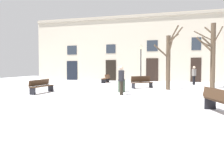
{
  "coord_description": "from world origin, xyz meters",
  "views": [
    {
      "loc": [
        3.31,
        -11.62,
        1.61
      ],
      "look_at": [
        0.0,
        2.08,
        1.06
      ],
      "focal_mm": 30.6,
      "sensor_mm": 36.0,
      "label": 1
    }
  ],
  "objects_px": {
    "streetlamp": "(141,60)",
    "litter_bin": "(122,86)",
    "tree_near_facade": "(212,53)",
    "person_near_bench": "(194,74)",
    "bench_by_litter_bin": "(41,86)",
    "bench_far_corner": "(142,82)",
    "person_crossing_plaza": "(121,79)",
    "bench_near_lamp": "(223,101)",
    "bench_back_to_back_right": "(106,78)",
    "tree_foreground": "(169,59)"
  },
  "relations": [
    {
      "from": "bench_back_to_back_right",
      "to": "tree_near_facade",
      "type": "bearing_deg",
      "value": 69.38
    },
    {
      "from": "bench_near_lamp",
      "to": "person_crossing_plaza",
      "type": "distance_m",
      "value": 5.6
    },
    {
      "from": "litter_bin",
      "to": "bench_back_to_back_right",
      "type": "distance_m",
      "value": 7.49
    },
    {
      "from": "tree_foreground",
      "to": "bench_far_corner",
      "type": "height_order",
      "value": "tree_foreground"
    },
    {
      "from": "bench_by_litter_bin",
      "to": "litter_bin",
      "type": "bearing_deg",
      "value": -66.0
    },
    {
      "from": "tree_near_facade",
      "to": "bench_back_to_back_right",
      "type": "xyz_separation_m",
      "value": [
        -9.13,
        3.17,
        -2.2
      ]
    },
    {
      "from": "bench_near_lamp",
      "to": "person_crossing_plaza",
      "type": "height_order",
      "value": "person_crossing_plaza"
    },
    {
      "from": "person_near_bench",
      "to": "bench_by_litter_bin",
      "type": "bearing_deg",
      "value": -12.65
    },
    {
      "from": "streetlamp",
      "to": "person_crossing_plaza",
      "type": "bearing_deg",
      "value": -92.38
    },
    {
      "from": "bench_by_litter_bin",
      "to": "person_crossing_plaza",
      "type": "distance_m",
      "value": 5.0
    },
    {
      "from": "tree_near_facade",
      "to": "bench_far_corner",
      "type": "distance_m",
      "value": 5.68
    },
    {
      "from": "streetlamp",
      "to": "bench_far_corner",
      "type": "bearing_deg",
      "value": -84.15
    },
    {
      "from": "bench_far_corner",
      "to": "person_near_bench",
      "type": "bearing_deg",
      "value": 4.33
    },
    {
      "from": "streetlamp",
      "to": "person_crossing_plaza",
      "type": "xyz_separation_m",
      "value": [
        -0.36,
        -8.64,
        -1.42
      ]
    },
    {
      "from": "tree_foreground",
      "to": "person_crossing_plaza",
      "type": "height_order",
      "value": "tree_foreground"
    },
    {
      "from": "bench_far_corner",
      "to": "person_crossing_plaza",
      "type": "height_order",
      "value": "person_crossing_plaza"
    },
    {
      "from": "bench_far_corner",
      "to": "bench_back_to_back_right",
      "type": "xyz_separation_m",
      "value": [
        -4.0,
        4.21,
        -0.01
      ]
    },
    {
      "from": "bench_by_litter_bin",
      "to": "tree_near_facade",
      "type": "bearing_deg",
      "value": -58.56
    },
    {
      "from": "bench_far_corner",
      "to": "bench_near_lamp",
      "type": "bearing_deg",
      "value": -103.73
    },
    {
      "from": "streetlamp",
      "to": "litter_bin",
      "type": "relative_size",
      "value": 4.78
    },
    {
      "from": "litter_bin",
      "to": "bench_back_to_back_right",
      "type": "bearing_deg",
      "value": 113.05
    },
    {
      "from": "tree_foreground",
      "to": "person_near_bench",
      "type": "bearing_deg",
      "value": 61.41
    },
    {
      "from": "bench_far_corner",
      "to": "person_crossing_plaza",
      "type": "distance_m",
      "value": 4.04
    },
    {
      "from": "tree_near_facade",
      "to": "bench_by_litter_bin",
      "type": "height_order",
      "value": "tree_near_facade"
    },
    {
      "from": "bench_near_lamp",
      "to": "person_crossing_plaza",
      "type": "relative_size",
      "value": 1.16
    },
    {
      "from": "streetlamp",
      "to": "person_near_bench",
      "type": "height_order",
      "value": "streetlamp"
    },
    {
      "from": "litter_bin",
      "to": "person_near_bench",
      "type": "relative_size",
      "value": 0.48
    },
    {
      "from": "tree_near_facade",
      "to": "streetlamp",
      "type": "xyz_separation_m",
      "value": [
        -5.62,
        3.68,
        -0.29
      ]
    },
    {
      "from": "streetlamp",
      "to": "tree_foreground",
      "type": "bearing_deg",
      "value": -65.88
    },
    {
      "from": "litter_bin",
      "to": "bench_by_litter_bin",
      "type": "height_order",
      "value": "bench_by_litter_bin"
    },
    {
      "from": "tree_near_facade",
      "to": "person_crossing_plaza",
      "type": "height_order",
      "value": "tree_near_facade"
    },
    {
      "from": "person_crossing_plaza",
      "to": "tree_near_facade",
      "type": "bearing_deg",
      "value": -41.17
    },
    {
      "from": "bench_back_to_back_right",
      "to": "person_crossing_plaza",
      "type": "distance_m",
      "value": 8.74
    },
    {
      "from": "litter_bin",
      "to": "bench_back_to_back_right",
      "type": "height_order",
      "value": "bench_back_to_back_right"
    },
    {
      "from": "tree_near_facade",
      "to": "person_near_bench",
      "type": "bearing_deg",
      "value": 104.91
    },
    {
      "from": "streetlamp",
      "to": "bench_near_lamp",
      "type": "height_order",
      "value": "streetlamp"
    },
    {
      "from": "person_near_bench",
      "to": "bench_near_lamp",
      "type": "bearing_deg",
      "value": 33.46
    },
    {
      "from": "tree_near_facade",
      "to": "bench_by_litter_bin",
      "type": "relative_size",
      "value": 2.64
    },
    {
      "from": "person_crossing_plaza",
      "to": "person_near_bench",
      "type": "bearing_deg",
      "value": -24.71
    },
    {
      "from": "person_near_bench",
      "to": "person_crossing_plaza",
      "type": "bearing_deg",
      "value": 4.93
    },
    {
      "from": "bench_by_litter_bin",
      "to": "person_crossing_plaza",
      "type": "bearing_deg",
      "value": -80.51
    },
    {
      "from": "streetlamp",
      "to": "bench_far_corner",
      "type": "relative_size",
      "value": 2.34
    },
    {
      "from": "streetlamp",
      "to": "bench_back_to_back_right",
      "type": "distance_m",
      "value": 4.03
    },
    {
      "from": "tree_near_facade",
      "to": "litter_bin",
      "type": "height_order",
      "value": "tree_near_facade"
    },
    {
      "from": "litter_bin",
      "to": "bench_far_corner",
      "type": "relative_size",
      "value": 0.49
    },
    {
      "from": "litter_bin",
      "to": "tree_near_facade",
      "type": "bearing_deg",
      "value": 30.99
    },
    {
      "from": "tree_foreground",
      "to": "bench_back_to_back_right",
      "type": "bearing_deg",
      "value": 140.59
    },
    {
      "from": "tree_foreground",
      "to": "bench_near_lamp",
      "type": "xyz_separation_m",
      "value": [
        1.39,
        -7.0,
        -1.73
      ]
    },
    {
      "from": "litter_bin",
      "to": "bench_near_lamp",
      "type": "height_order",
      "value": "bench_near_lamp"
    },
    {
      "from": "bench_by_litter_bin",
      "to": "bench_far_corner",
      "type": "relative_size",
      "value": 1.13
    }
  ]
}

